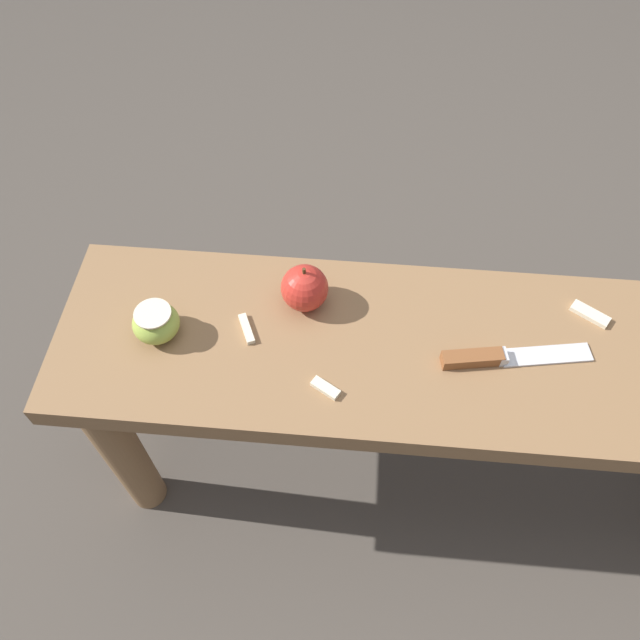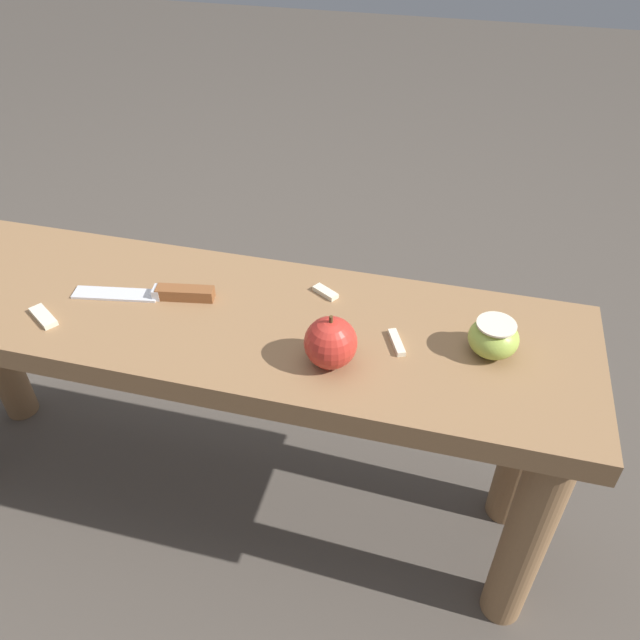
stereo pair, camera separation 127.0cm
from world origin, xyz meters
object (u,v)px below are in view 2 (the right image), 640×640
Objects in this scene: knife at (165,293)px; wooden_bench at (207,359)px; apple_whole at (331,343)px; apple_cut at (494,338)px.

wooden_bench is at bearing 157.45° from knife.
wooden_bench is 5.30× the size of knife.
apple_whole is 1.17× the size of apple_cut.
apple_cut is at bearing -160.35° from apple_whole.
knife is at bearing -0.58° from apple_cut.
apple_whole is (-0.30, 0.08, 0.03)m from knife.
knife is at bearing -12.74° from wooden_bench.
knife is (0.07, -0.01, 0.12)m from wooden_bench.
wooden_bench is 14.52× the size of apple_whole.
apple_whole reaches higher than wooden_bench.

